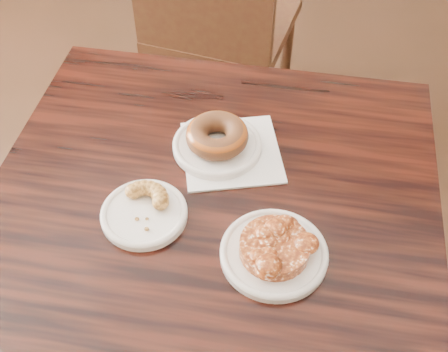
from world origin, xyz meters
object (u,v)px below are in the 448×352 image
(glazed_donut, at_px, (217,135))
(apple_fritter, at_px, (275,245))
(cruller_fragment, at_px, (143,207))
(chair_far, at_px, (224,25))
(cafe_table, at_px, (213,307))

(glazed_donut, bearing_deg, apple_fritter, -51.93)
(apple_fritter, xyz_separation_m, cruller_fragment, (-0.23, 0.01, -0.01))
(apple_fritter, bearing_deg, glazed_donut, 128.07)
(chair_far, bearing_deg, apple_fritter, 113.06)
(apple_fritter, bearing_deg, cafe_table, 150.05)
(glazed_donut, bearing_deg, cruller_fragment, -110.63)
(glazed_donut, bearing_deg, cafe_table, -78.26)
(cafe_table, distance_m, cruller_fragment, 0.42)
(cafe_table, height_order, apple_fritter, apple_fritter)
(glazed_donut, bearing_deg, chair_far, 106.17)
(cruller_fragment, bearing_deg, glazed_donut, 69.37)
(cafe_table, relative_size, cruller_fragment, 8.15)
(chair_far, relative_size, apple_fritter, 5.99)
(cafe_table, xyz_separation_m, chair_far, (-0.27, 0.97, 0.08))
(chair_far, bearing_deg, glazed_donut, 108.15)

